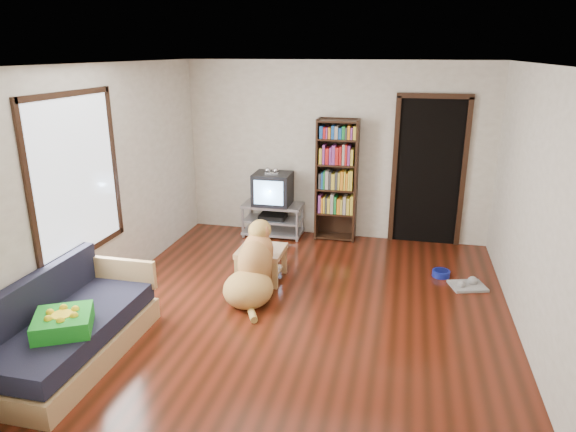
% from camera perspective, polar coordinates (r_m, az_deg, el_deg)
% --- Properties ---
extents(ground, '(5.00, 5.00, 0.00)m').
position_cam_1_polar(ground, '(5.75, 1.36, -10.33)').
color(ground, '#551C0E').
rests_on(ground, ground).
extents(ceiling, '(5.00, 5.00, 0.00)m').
position_cam_1_polar(ceiling, '(5.07, 1.59, 16.53)').
color(ceiling, white).
rests_on(ceiling, ground).
extents(wall_back, '(4.50, 0.00, 4.50)m').
position_cam_1_polar(wall_back, '(7.66, 5.30, 7.16)').
color(wall_back, beige).
rests_on(wall_back, ground).
extents(wall_front, '(4.50, 0.00, 4.50)m').
position_cam_1_polar(wall_front, '(3.02, -8.38, -10.40)').
color(wall_front, beige).
rests_on(wall_front, ground).
extents(wall_left, '(0.00, 5.00, 5.00)m').
position_cam_1_polar(wall_left, '(6.11, -19.70, 3.40)').
color(wall_left, beige).
rests_on(wall_left, ground).
extents(wall_right, '(0.00, 5.00, 5.00)m').
position_cam_1_polar(wall_right, '(5.31, 25.99, 0.51)').
color(wall_right, beige).
rests_on(wall_right, ground).
extents(green_cushion, '(0.62, 0.62, 0.15)m').
position_cam_1_polar(green_cushion, '(4.89, -23.70, -10.78)').
color(green_cushion, green).
rests_on(green_cushion, sofa).
extents(laptop, '(0.31, 0.22, 0.02)m').
position_cam_1_polar(laptop, '(6.29, -3.07, -3.64)').
color(laptop, silver).
rests_on(laptop, coffee_table).
extents(dog_bowl, '(0.22, 0.22, 0.08)m').
position_cam_1_polar(dog_bowl, '(6.79, 16.64, -6.13)').
color(dog_bowl, '#162297').
rests_on(dog_bowl, ground).
extents(grey_rag, '(0.48, 0.42, 0.03)m').
position_cam_1_polar(grey_rag, '(6.61, 19.33, -7.35)').
color(grey_rag, '#9D9D9D').
rests_on(grey_rag, ground).
extents(window, '(0.03, 1.46, 1.70)m').
position_cam_1_polar(window, '(5.66, -22.45, 4.07)').
color(window, white).
rests_on(window, wall_left).
extents(doorway, '(1.03, 0.05, 2.19)m').
position_cam_1_polar(doorway, '(7.62, 15.38, 5.14)').
color(doorway, black).
rests_on(doorway, wall_back).
extents(tv_stand, '(0.90, 0.45, 0.50)m').
position_cam_1_polar(tv_stand, '(7.86, -1.68, -0.27)').
color(tv_stand, '#99999E').
rests_on(tv_stand, ground).
extents(crt_tv, '(0.55, 0.52, 0.58)m').
position_cam_1_polar(crt_tv, '(7.74, -1.68, 3.11)').
color(crt_tv, black).
rests_on(crt_tv, tv_stand).
extents(bookshelf, '(0.60, 0.30, 1.80)m').
position_cam_1_polar(bookshelf, '(7.57, 5.44, 4.70)').
color(bookshelf, black).
rests_on(bookshelf, ground).
extents(sofa, '(0.80, 1.80, 0.80)m').
position_cam_1_polar(sofa, '(5.22, -23.08, -11.79)').
color(sofa, tan).
rests_on(sofa, ground).
extents(coffee_table, '(0.55, 0.55, 0.40)m').
position_cam_1_polar(coffee_table, '(6.37, -2.97, -4.64)').
color(coffee_table, tan).
rests_on(coffee_table, ground).
extents(dog, '(0.61, 1.10, 0.90)m').
position_cam_1_polar(dog, '(5.89, -3.89, -6.10)').
color(dog, '#D8AF53').
rests_on(dog, ground).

